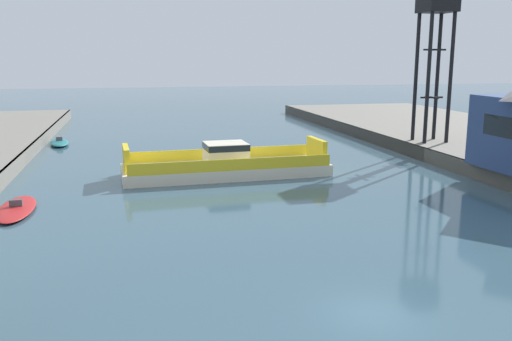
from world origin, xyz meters
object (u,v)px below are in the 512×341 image
Objects in this scene: chain_ferry at (226,165)px; moored_boat_mid_left at (16,208)px; crane_tower at (437,16)px; moored_boat_near_left at (59,143)px.

chain_ferry is 20.03m from moored_boat_mid_left.
crane_tower reaches higher than moored_boat_mid_left.
moored_boat_near_left is at bearing 158.60° from crane_tower.
moored_boat_near_left is at bearing 91.18° from moored_boat_mid_left.
moored_boat_mid_left is 49.20m from crane_tower.
moored_boat_near_left is 0.38× the size of crane_tower.
moored_boat_near_left is 0.85× the size of moored_boat_mid_left.
moored_boat_near_left is 50.29m from crane_tower.
moored_boat_near_left reaches higher than moored_boat_mid_left.
chain_ferry is 30.34m from moored_boat_near_left.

